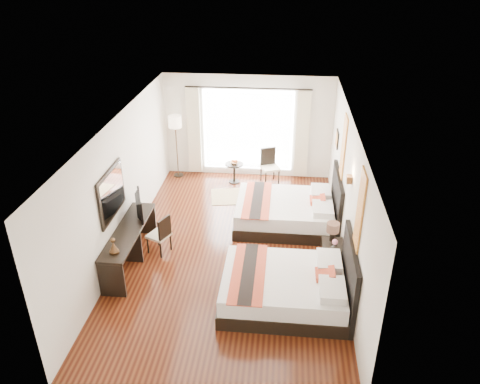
# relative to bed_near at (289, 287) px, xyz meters

# --- Properties ---
(floor) EXTENTS (4.50, 7.50, 0.01)m
(floor) POSITION_rel_bed_near_xyz_m (-1.18, 1.54, -0.33)
(floor) COLOR #331209
(floor) RESTS_ON ground
(ceiling) EXTENTS (4.50, 7.50, 0.02)m
(ceiling) POSITION_rel_bed_near_xyz_m (-1.18, 1.54, 2.46)
(ceiling) COLOR white
(ceiling) RESTS_ON wall_headboard
(wall_headboard) EXTENTS (0.01, 7.50, 2.80)m
(wall_headboard) POSITION_rel_bed_near_xyz_m (1.07, 1.54, 1.07)
(wall_headboard) COLOR silver
(wall_headboard) RESTS_ON floor
(wall_desk) EXTENTS (0.01, 7.50, 2.80)m
(wall_desk) POSITION_rel_bed_near_xyz_m (-3.42, 1.54, 1.07)
(wall_desk) COLOR silver
(wall_desk) RESTS_ON floor
(wall_window) EXTENTS (4.50, 0.01, 2.80)m
(wall_window) POSITION_rel_bed_near_xyz_m (-1.18, 5.29, 1.07)
(wall_window) COLOR silver
(wall_window) RESTS_ON floor
(wall_entry) EXTENTS (4.50, 0.01, 2.80)m
(wall_entry) POSITION_rel_bed_near_xyz_m (-1.18, -2.20, 1.07)
(wall_entry) COLOR silver
(wall_entry) RESTS_ON floor
(window_glass) EXTENTS (2.40, 0.02, 2.20)m
(window_glass) POSITION_rel_bed_near_xyz_m (-1.18, 5.27, 0.97)
(window_glass) COLOR white
(window_glass) RESTS_ON wall_window
(sheer_curtain) EXTENTS (2.30, 0.02, 2.10)m
(sheer_curtain) POSITION_rel_bed_near_xyz_m (-1.18, 5.21, 0.97)
(sheer_curtain) COLOR white
(sheer_curtain) RESTS_ON wall_window
(drape_left) EXTENTS (0.35, 0.14, 2.35)m
(drape_left) POSITION_rel_bed_near_xyz_m (-2.63, 5.17, 0.95)
(drape_left) COLOR beige
(drape_left) RESTS_ON floor
(drape_right) EXTENTS (0.35, 0.14, 2.35)m
(drape_right) POSITION_rel_bed_near_xyz_m (0.27, 5.17, 0.95)
(drape_right) COLOR beige
(drape_right) RESTS_ON floor
(art_panel_near) EXTENTS (0.03, 0.50, 1.35)m
(art_panel_near) POSITION_rel_bed_near_xyz_m (1.05, 0.00, 1.62)
(art_panel_near) COLOR maroon
(art_panel_near) RESTS_ON wall_headboard
(art_panel_far) EXTENTS (0.03, 0.50, 1.35)m
(art_panel_far) POSITION_rel_bed_near_xyz_m (1.05, 2.70, 1.62)
(art_panel_far) COLOR maroon
(art_panel_far) RESTS_ON wall_headboard
(wall_sconce) EXTENTS (0.10, 0.14, 0.14)m
(wall_sconce) POSITION_rel_bed_near_xyz_m (1.01, 1.20, 1.59)
(wall_sconce) COLOR #4F331C
(wall_sconce) RESTS_ON wall_headboard
(mirror_frame) EXTENTS (0.04, 1.25, 0.95)m
(mirror_frame) POSITION_rel_bed_near_xyz_m (-3.40, 0.92, 1.22)
(mirror_frame) COLOR black
(mirror_frame) RESTS_ON wall_desk
(mirror_glass) EXTENTS (0.01, 1.12, 0.82)m
(mirror_glass) POSITION_rel_bed_near_xyz_m (-3.37, 0.92, 1.22)
(mirror_glass) COLOR white
(mirror_glass) RESTS_ON mirror_frame
(bed_near) EXTENTS (2.26, 1.76, 1.27)m
(bed_near) POSITION_rel_bed_near_xyz_m (0.00, 0.00, 0.00)
(bed_near) COLOR black
(bed_near) RESTS_ON floor
(bed_far) EXTENTS (2.29, 1.78, 1.29)m
(bed_far) POSITION_rel_bed_near_xyz_m (-0.02, 2.70, 0.00)
(bed_far) COLOR black
(bed_far) RESTS_ON floor
(nightstand) EXTENTS (0.42, 0.52, 0.50)m
(nightstand) POSITION_rel_bed_near_xyz_m (0.85, 1.20, -0.08)
(nightstand) COLOR black
(nightstand) RESTS_ON floor
(table_lamp) EXTENTS (0.25, 0.25, 0.40)m
(table_lamp) POSITION_rel_bed_near_xyz_m (0.83, 1.32, 0.44)
(table_lamp) COLOR black
(table_lamp) RESTS_ON nightstand
(vase) EXTENTS (0.15, 0.15, 0.12)m
(vase) POSITION_rel_bed_near_xyz_m (0.85, 1.00, 0.23)
(vase) COLOR black
(vase) RESTS_ON nightstand
(console_desk) EXTENTS (0.50, 2.20, 0.76)m
(console_desk) POSITION_rel_bed_near_xyz_m (-3.17, 0.92, 0.05)
(console_desk) COLOR black
(console_desk) RESTS_ON floor
(television) EXTENTS (0.39, 0.81, 0.48)m
(television) POSITION_rel_bed_near_xyz_m (-3.15, 1.47, 0.66)
(television) COLOR black
(television) RESTS_ON console_desk
(bronze_figurine) EXTENTS (0.19, 0.19, 0.27)m
(bronze_figurine) POSITION_rel_bed_near_xyz_m (-3.17, 0.13, 0.56)
(bronze_figurine) COLOR #4F331C
(bronze_figurine) RESTS_ON console_desk
(desk_chair) EXTENTS (0.52, 0.52, 0.85)m
(desk_chair) POSITION_rel_bed_near_xyz_m (-2.67, 1.31, -0.07)
(desk_chair) COLOR beige
(desk_chair) RESTS_ON floor
(floor_lamp) EXTENTS (0.35, 0.35, 1.74)m
(floor_lamp) POSITION_rel_bed_near_xyz_m (-3.10, 4.99, 1.14)
(floor_lamp) COLOR black
(floor_lamp) RESTS_ON floor
(side_table) EXTENTS (0.48, 0.48, 0.55)m
(side_table) POSITION_rel_bed_near_xyz_m (-1.50, 4.75, -0.05)
(side_table) COLOR black
(side_table) RESTS_ON floor
(fruit_bowl) EXTENTS (0.25, 0.25, 0.05)m
(fruit_bowl) POSITION_rel_bed_near_xyz_m (-1.49, 4.73, 0.25)
(fruit_bowl) COLOR #483119
(fruit_bowl) RESTS_ON side_table
(window_chair) EXTENTS (0.58, 0.58, 0.95)m
(window_chair) POSITION_rel_bed_near_xyz_m (-0.55, 4.82, -0.04)
(window_chair) COLOR beige
(window_chair) RESTS_ON floor
(jute_rug) EXTENTS (1.46, 1.11, 0.01)m
(jute_rug) POSITION_rel_bed_near_xyz_m (-1.33, 3.92, -0.32)
(jute_rug) COLOR tan
(jute_rug) RESTS_ON floor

